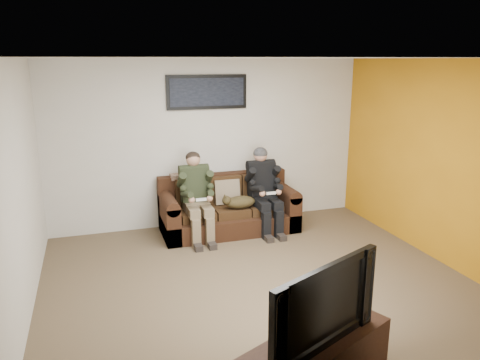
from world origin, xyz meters
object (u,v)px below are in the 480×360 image
object	(u,v)px
person_left	(196,192)
television	(313,302)
person_right	(264,185)
framed_poster	(207,92)
cat	(239,202)
sofa	(228,210)

from	to	relation	value
person_left	television	world-z (taller)	person_left
person_left	person_right	distance (m)	1.06
framed_poster	television	distance (m)	4.37
person_right	framed_poster	xyz separation A→B (m)	(-0.73, 0.56, 1.39)
television	person_right	bearing A→B (deg)	50.41
person_left	television	bearing A→B (deg)	-88.41
cat	person_left	bearing A→B (deg)	172.22
person_left	person_right	world-z (taller)	person_right
sofa	person_right	world-z (taller)	person_right
sofa	cat	world-z (taller)	sofa
framed_poster	television	size ratio (longest dim) A/B	1.07
person_right	framed_poster	size ratio (longest dim) A/B	1.02
cat	television	xyz separation A→B (m)	(-0.53, -3.52, 0.30)
person_left	framed_poster	bearing A→B (deg)	59.78
person_left	person_right	bearing A→B (deg)	0.02
person_left	person_right	size ratio (longest dim) A/B	0.99
person_left	cat	world-z (taller)	person_left
sofa	person_right	distance (m)	0.68
person_right	cat	bearing A→B (deg)	-168.48
sofa	person_right	xyz separation A→B (m)	(0.53, -0.17, 0.39)
person_left	cat	xyz separation A→B (m)	(0.63, -0.09, -0.19)
sofa	cat	distance (m)	0.34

